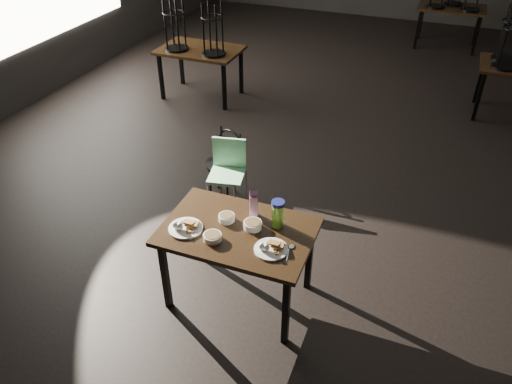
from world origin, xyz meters
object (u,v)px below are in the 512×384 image
at_px(main_table, 238,237).
at_px(school_chair, 228,168).
at_px(bentwood_chair, 225,158).
at_px(juice_carton, 254,204).
at_px(water_bottle, 278,213).

height_order(main_table, school_chair, school_chair).
bearing_deg(main_table, bentwood_chair, 117.83).
bearing_deg(juice_carton, water_bottle, -11.22).
distance_m(juice_carton, water_bottle, 0.23).
bearing_deg(main_table, juice_carton, 75.50).
bearing_deg(school_chair, bentwood_chair, 108.90).
height_order(bentwood_chair, school_chair, school_chair).
bearing_deg(water_bottle, juice_carton, 168.78).
bearing_deg(juice_carton, main_table, -104.50).
distance_m(water_bottle, school_chair, 1.44).
distance_m(water_bottle, bentwood_chair, 1.66).
distance_m(bentwood_chair, school_chair, 0.23).
height_order(water_bottle, bentwood_chair, water_bottle).
relative_size(water_bottle, school_chair, 0.31).
relative_size(bentwood_chair, school_chair, 0.99).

